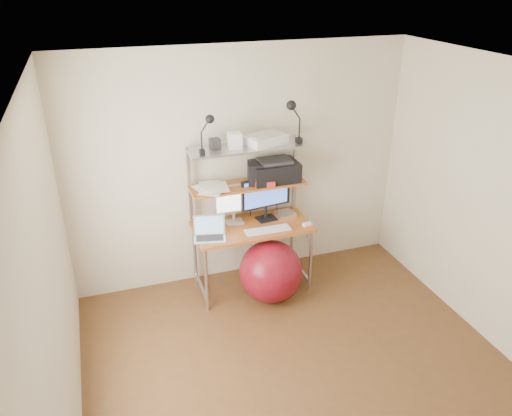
# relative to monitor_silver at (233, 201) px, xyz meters

# --- Properties ---
(room) EXTENTS (3.60, 3.60, 3.60)m
(room) POSITION_rel_monitor_silver_xyz_m (0.15, -1.58, 0.27)
(room) COLOR brown
(room) RESTS_ON ground
(computer_desk) EXTENTS (1.20, 0.60, 1.57)m
(computer_desk) POSITION_rel_monitor_silver_xyz_m (0.15, -0.07, -0.02)
(computer_desk) COLOR #A55E20
(computer_desk) RESTS_ON ground
(desktop) EXTENTS (1.20, 0.60, 0.00)m
(desktop) POSITION_rel_monitor_silver_xyz_m (0.15, -0.14, -0.24)
(desktop) COLOR #A55E20
(desktop) RESTS_ON computer_desk
(mid_shelf) EXTENTS (1.18, 0.34, 0.00)m
(mid_shelf) POSITION_rel_monitor_silver_xyz_m (0.15, -0.01, 0.17)
(mid_shelf) COLOR #A55E20
(mid_shelf) RESTS_ON computer_desk
(top_shelf) EXTENTS (1.18, 0.34, 0.00)m
(top_shelf) POSITION_rel_monitor_silver_xyz_m (0.15, -0.01, 0.57)
(top_shelf) COLOR #A9A9AD
(top_shelf) RESTS_ON computer_desk
(floor) EXTENTS (3.60, 3.60, 0.00)m
(floor) POSITION_rel_monitor_silver_xyz_m (0.15, -1.58, -0.98)
(floor) COLOR brown
(floor) RESTS_ON ground
(wall_outlet) EXTENTS (0.08, 0.01, 0.12)m
(wall_outlet) POSITION_rel_monitor_silver_xyz_m (1.00, 0.21, -0.68)
(wall_outlet) COLOR silver
(wall_outlet) RESTS_ON room
(monitor_silver) EXTENTS (0.40, 0.14, 0.45)m
(monitor_silver) POSITION_rel_monitor_silver_xyz_m (0.00, 0.00, 0.00)
(monitor_silver) COLOR #BABBC0
(monitor_silver) RESTS_ON desktop
(monitor_black) EXTENTS (0.55, 0.18, 0.55)m
(monitor_black) POSITION_rel_monitor_silver_xyz_m (0.34, -0.03, 0.04)
(monitor_black) COLOR black
(monitor_black) RESTS_ON desktop
(laptop) EXTENTS (0.36, 0.31, 0.27)m
(laptop) POSITION_rel_monitor_silver_xyz_m (-0.32, -0.24, -0.19)
(laptop) COLOR silver
(laptop) RESTS_ON desktop
(keyboard) EXTENTS (0.47, 0.14, 0.01)m
(keyboard) POSITION_rel_monitor_silver_xyz_m (0.27, -0.29, -0.23)
(keyboard) COLOR silver
(keyboard) RESTS_ON desktop
(mouse) EXTENTS (0.10, 0.07, 0.03)m
(mouse) POSITION_rel_monitor_silver_xyz_m (0.69, -0.31, -0.22)
(mouse) COLOR silver
(mouse) RESTS_ON desktop
(mac_mini) EXTENTS (0.20, 0.20, 0.04)m
(mac_mini) POSITION_rel_monitor_silver_xyz_m (0.56, -0.03, -0.22)
(mac_mini) COLOR silver
(mac_mini) RESTS_ON desktop
(phone) EXTENTS (0.08, 0.13, 0.01)m
(phone) POSITION_rel_monitor_silver_xyz_m (0.19, -0.28, -0.23)
(phone) COLOR black
(phone) RESTS_ON desktop
(printer) EXTENTS (0.48, 0.33, 0.23)m
(printer) POSITION_rel_monitor_silver_xyz_m (0.44, 0.01, 0.28)
(printer) COLOR black
(printer) RESTS_ON mid_shelf
(nas_cube) EXTENTS (0.18, 0.18, 0.22)m
(nas_cube) POSITION_rel_monitor_silver_xyz_m (0.23, -0.03, 0.28)
(nas_cube) COLOR black
(nas_cube) RESTS_ON mid_shelf
(red_box) EXTENTS (0.23, 0.19, 0.06)m
(red_box) POSITION_rel_monitor_silver_xyz_m (0.31, -0.09, 0.20)
(red_box) COLOR red
(red_box) RESTS_ON mid_shelf
(scanner) EXTENTS (0.46, 0.37, 0.11)m
(scanner) POSITION_rel_monitor_silver_xyz_m (0.34, 0.01, 0.62)
(scanner) COLOR silver
(scanner) RESTS_ON top_shelf
(box_white) EXTENTS (0.14, 0.12, 0.15)m
(box_white) POSITION_rel_monitor_silver_xyz_m (0.02, -0.02, 0.65)
(box_white) COLOR silver
(box_white) RESTS_ON top_shelf
(box_grey) EXTENTS (0.11, 0.11, 0.09)m
(box_grey) POSITION_rel_monitor_silver_xyz_m (-0.16, 0.05, 0.62)
(box_grey) COLOR #2E2E30
(box_grey) RESTS_ON top_shelf
(clip_lamp_left) EXTENTS (0.15, 0.08, 0.37)m
(clip_lamp_left) POSITION_rel_monitor_silver_xyz_m (-0.25, -0.10, 0.85)
(clip_lamp_left) COLOR black
(clip_lamp_left) RESTS_ON top_shelf
(clip_lamp_right) EXTENTS (0.17, 0.10, 0.44)m
(clip_lamp_right) POSITION_rel_monitor_silver_xyz_m (0.59, -0.08, 0.89)
(clip_lamp_right) COLOR black
(clip_lamp_right) RESTS_ON top_shelf
(exercise_ball) EXTENTS (0.65, 0.65, 0.65)m
(exercise_ball) POSITION_rel_monitor_silver_xyz_m (0.26, -0.41, -0.65)
(exercise_ball) COLOR maroon
(exercise_ball) RESTS_ON floor
(paper_stack) EXTENTS (0.36, 0.41, 0.02)m
(paper_stack) POSITION_rel_monitor_silver_xyz_m (-0.22, -0.01, 0.19)
(paper_stack) COLOR white
(paper_stack) RESTS_ON mid_shelf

